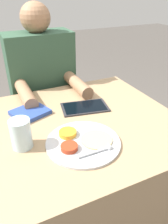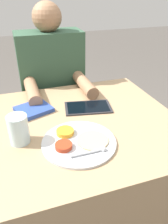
# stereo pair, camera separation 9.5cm
# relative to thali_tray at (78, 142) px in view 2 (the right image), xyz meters

# --- Properties ---
(ground_plane) EXTENTS (12.00, 12.00, 0.00)m
(ground_plane) POSITION_rel_thali_tray_xyz_m (-0.04, 0.15, -0.75)
(ground_plane) COLOR #4C4742
(dining_table) EXTENTS (1.09, 0.81, 0.74)m
(dining_table) POSITION_rel_thali_tray_xyz_m (-0.04, 0.15, -0.38)
(dining_table) COLOR #9E7F5B
(dining_table) RESTS_ON ground_plane
(thali_tray) EXTENTS (0.29, 0.29, 0.03)m
(thali_tray) POSITION_rel_thali_tray_xyz_m (0.00, 0.00, 0.00)
(thali_tray) COLOR #B7BABF
(thali_tray) RESTS_ON dining_table
(red_notebook) EXTENTS (0.20, 0.18, 0.02)m
(red_notebook) POSITION_rel_thali_tray_xyz_m (-0.13, 0.31, 0.00)
(red_notebook) COLOR silver
(red_notebook) RESTS_ON dining_table
(tablet_device) EXTENTS (0.25, 0.18, 0.01)m
(tablet_device) POSITION_rel_thali_tray_xyz_m (0.13, 0.25, -0.00)
(tablet_device) COLOR #28282D
(tablet_device) RESTS_ON dining_table
(person_diner) EXTENTS (0.40, 0.49, 1.21)m
(person_diner) POSITION_rel_thali_tray_xyz_m (0.03, 0.70, -0.19)
(person_diner) COLOR black
(person_diner) RESTS_ON ground_plane
(drinking_glass) EXTENTS (0.08, 0.08, 0.12)m
(drinking_glass) POSITION_rel_thali_tray_xyz_m (-0.21, 0.08, 0.05)
(drinking_glass) COLOR silver
(drinking_glass) RESTS_ON dining_table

